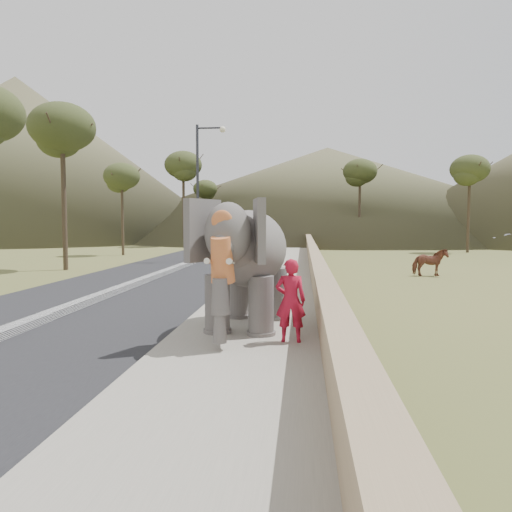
% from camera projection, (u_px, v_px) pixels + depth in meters
% --- Properties ---
extents(ground, '(160.00, 160.00, 0.00)m').
position_uv_depth(ground, '(250.00, 329.00, 11.20)').
color(ground, olive).
rests_on(ground, ground).
extents(road, '(7.00, 120.00, 0.03)m').
position_uv_depth(road, '(160.00, 276.00, 21.59)').
color(road, black).
rests_on(road, ground).
extents(median, '(0.35, 120.00, 0.22)m').
position_uv_depth(median, '(160.00, 274.00, 21.58)').
color(median, black).
rests_on(median, ground).
extents(walkway, '(3.00, 120.00, 0.15)m').
position_uv_depth(walkway, '(275.00, 276.00, 21.12)').
color(walkway, '#9E9687').
rests_on(walkway, ground).
extents(parapet, '(0.30, 120.00, 1.10)m').
position_uv_depth(parapet, '(314.00, 265.00, 20.93)').
color(parapet, tan).
rests_on(parapet, ground).
extents(lamppost, '(1.76, 0.36, 8.00)m').
position_uv_depth(lamppost, '(203.00, 179.00, 29.19)').
color(lamppost, '#302F34').
rests_on(lamppost, ground).
extents(signboard, '(0.60, 0.08, 2.40)m').
position_uv_depth(signboard, '(204.00, 234.00, 28.63)').
color(signboard, '#2D2D33').
rests_on(signboard, ground).
extents(cow, '(1.49, 0.77, 1.22)m').
position_uv_depth(cow, '(430.00, 262.00, 21.77)').
color(cow, brown).
rests_on(cow, ground).
extents(hill_left, '(60.00, 60.00, 22.00)m').
position_uv_depth(hill_left, '(18.00, 158.00, 68.57)').
color(hill_left, brown).
rests_on(hill_left, ground).
extents(hill_far, '(80.00, 80.00, 14.00)m').
position_uv_depth(hill_far, '(327.00, 192.00, 79.74)').
color(hill_far, brown).
rests_on(hill_far, ground).
extents(elephant_and_man, '(2.38, 3.86, 2.65)m').
position_uv_depth(elephant_and_man, '(249.00, 266.00, 10.80)').
color(elephant_and_man, slate).
rests_on(elephant_and_man, ground).
extents(motorcyclist, '(1.90, 1.92, 2.03)m').
position_uv_depth(motorcyclist, '(241.00, 242.00, 37.08)').
color(motorcyclist, maroon).
rests_on(motorcyclist, ground).
extents(trees, '(48.40, 41.22, 9.13)m').
position_uv_depth(trees, '(339.00, 201.00, 39.13)').
color(trees, '#473828').
rests_on(trees, ground).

